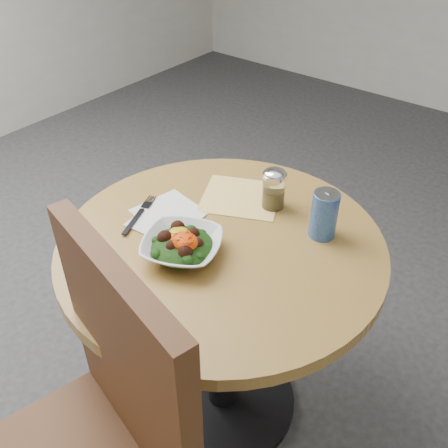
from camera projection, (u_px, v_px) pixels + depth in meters
name	position (u px, v px, depth m)	size (l,w,h in m)	color
ground	(222.00, 400.00, 1.82)	(6.00, 6.00, 0.00)	#2B2B2D
table	(221.00, 292.00, 1.49)	(0.90, 0.90, 0.75)	black
chair	(93.00, 446.00, 1.07)	(0.56, 0.56, 1.05)	#4E2D16
cloth_napkin	(241.00, 197.00, 1.53)	(0.23, 0.21, 0.00)	#F1AE0C
paper_napkins	(167.00, 216.00, 1.46)	(0.22, 0.23, 0.00)	silver
salad_bowl	(182.00, 246.00, 1.30)	(0.27, 0.27, 0.08)	silver
fork	(140.00, 213.00, 1.46)	(0.09, 0.19, 0.00)	black
spice_shaker	(274.00, 189.00, 1.46)	(0.07, 0.07, 0.13)	silver
beverage_can	(324.00, 215.00, 1.35)	(0.07, 0.07, 0.14)	navy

